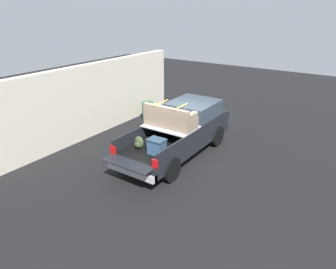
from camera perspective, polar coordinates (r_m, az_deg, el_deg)
The scene contains 4 objects.
ground_plane at distance 12.42m, azimuth 1.56°, elevation -3.80°, with size 40.00×40.00×0.00m, color black.
pickup_truck at distance 12.32m, azimuth 2.59°, elevation 0.98°, with size 6.05×2.06×2.23m.
building_facade at distance 14.41m, azimuth -13.77°, elevation 6.23°, with size 10.78×0.36×3.22m, color beige.
trash_can at distance 15.98m, azimuth -3.76°, elevation 4.26°, with size 0.60×0.60×0.98m.
Camera 1 is at (-9.38, -5.96, 5.55)m, focal length 33.08 mm.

